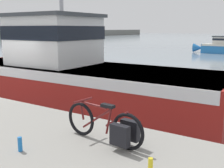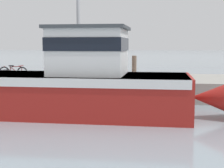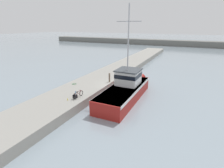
% 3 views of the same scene
% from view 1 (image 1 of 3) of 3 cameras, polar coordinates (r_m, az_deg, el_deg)
% --- Properties ---
extents(fishing_boat_main, '(3.26, 11.86, 10.44)m').
position_cam_1_polar(fishing_boat_main, '(10.19, -8.49, 1.89)').
color(fishing_boat_main, maroon).
rests_on(fishing_boat_main, ground_plane).
extents(boat_green_anchored, '(7.10, 5.09, 2.60)m').
position_cam_1_polar(boat_green_anchored, '(51.53, -14.43, 8.75)').
color(boat_green_anchored, '#337F47').
rests_on(boat_green_anchored, ground_plane).
extents(boat_blue_far, '(4.59, 5.64, 2.34)m').
position_cam_1_polar(boat_blue_far, '(67.41, -3.51, 9.53)').
color(boat_blue_far, orange).
rests_on(boat_blue_far, ground_plane).
extents(bicycle_touring, '(0.52, 1.62, 0.67)m').
position_cam_1_polar(bicycle_touring, '(4.64, -0.34, -8.63)').
color(bicycle_touring, black).
rests_on(bicycle_touring, dock_pier).
extents(water_bottle_on_curb, '(0.07, 0.07, 0.23)m').
position_cam_1_polar(water_bottle_on_curb, '(4.68, -18.19, -11.53)').
color(water_bottle_on_curb, blue).
rests_on(water_bottle_on_curb, dock_pier).
extents(water_bottle_by_bike, '(0.07, 0.07, 0.20)m').
position_cam_1_polar(water_bottle_by_bike, '(3.91, 7.82, -16.00)').
color(water_bottle_by_bike, yellow).
rests_on(water_bottle_by_bike, dock_pier).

